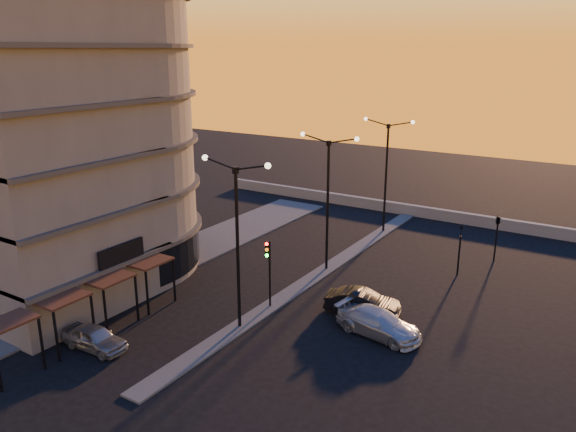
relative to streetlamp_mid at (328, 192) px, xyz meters
The scene contains 14 objects.
ground 11.46m from the streetlamp_mid, 90.00° to the right, with size 120.00×120.00×0.00m, color black.
sidewalk_west 13.30m from the streetlamp_mid, 150.26° to the right, with size 5.00×40.00×0.12m, color #4B4B48.
median 5.53m from the streetlamp_mid, 90.00° to the left, with size 1.20×36.00×0.12m, color #4B4B48.
parapet 16.91m from the streetlamp_mid, 82.87° to the left, with size 44.00×0.50×1.00m, color gray.
building 18.31m from the streetlamp_mid, 144.54° to the right, with size 14.35×17.08×25.00m.
streetlamp_near 10.00m from the streetlamp_mid, 90.00° to the right, with size 4.32×0.32×9.51m.
streetlamp_mid is the anchor object (origin of this frame).
streetlamp_far 10.00m from the streetlamp_mid, 90.00° to the left, with size 4.32×0.32×9.51m.
traffic_light_main 7.62m from the streetlamp_mid, 90.00° to the right, with size 0.28×0.44×4.25m.
signal_east_a 9.67m from the streetlamp_mid, 26.57° to the left, with size 0.13×0.16×3.60m.
signal_east_b 12.67m from the streetlamp_mid, 40.10° to the left, with size 0.42×1.99×3.60m.
car_hatchback 17.28m from the streetlamp_mid, 107.26° to the right, with size 1.48×3.68×1.26m, color #93969A.
car_sedan 8.49m from the streetlamp_mid, 43.98° to the right, with size 1.50×4.30×1.42m, color black.
car_wagon 10.70m from the streetlamp_mid, 44.26° to the right, with size 1.96×4.82×1.40m, color #B9BDC1.
Camera 1 is at (17.26, -22.24, 14.85)m, focal length 35.00 mm.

